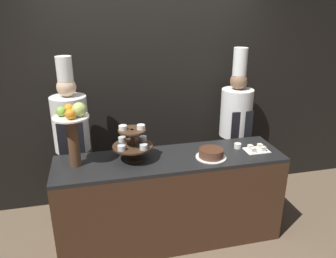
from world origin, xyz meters
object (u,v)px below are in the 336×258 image
(cup_white, at_px, (238,146))
(chef_left, at_px, (72,137))
(cake_round, at_px, (211,153))
(chef_center_left, at_px, (235,124))
(fruit_pedestal, at_px, (73,126))
(cake_square_tray, at_px, (257,149))
(tiered_stand, at_px, (133,142))

(cup_white, distance_m, chef_left, 1.69)
(cake_round, relative_size, chef_left, 0.16)
(cake_round, bearing_deg, chef_center_left, 50.67)
(cup_white, bearing_deg, chef_center_left, 68.17)
(fruit_pedestal, relative_size, cup_white, 8.48)
(fruit_pedestal, xyz_separation_m, chef_center_left, (1.76, 0.54, -0.32))
(cup_white, xyz_separation_m, chef_left, (-1.61, 0.52, 0.04))
(fruit_pedestal, relative_size, cake_round, 2.03)
(cup_white, distance_m, cake_square_tray, 0.19)
(chef_left, xyz_separation_m, chef_center_left, (1.82, 0.00, -0.01))
(cup_white, distance_m, chef_center_left, 0.56)
(tiered_stand, xyz_separation_m, fruit_pedestal, (-0.50, 0.01, 0.20))
(cake_square_tray, bearing_deg, cake_round, -174.88)
(cake_square_tray, height_order, chef_left, chef_left)
(fruit_pedestal, distance_m, chef_center_left, 1.87)
(tiered_stand, height_order, cake_square_tray, tiered_stand)
(chef_left, bearing_deg, fruit_pedestal, -84.03)
(tiered_stand, xyz_separation_m, cake_round, (0.72, -0.12, -0.14))
(fruit_pedestal, bearing_deg, chef_left, 95.97)
(fruit_pedestal, bearing_deg, tiered_stand, -0.87)
(cup_white, relative_size, chef_left, 0.04)
(cake_square_tray, bearing_deg, tiered_stand, 176.60)
(tiered_stand, relative_size, cup_white, 5.31)
(tiered_stand, bearing_deg, cake_square_tray, -3.40)
(cake_round, xyz_separation_m, cup_white, (0.33, 0.14, -0.02))
(tiered_stand, distance_m, cup_white, 1.06)
(tiered_stand, bearing_deg, cake_round, -9.17)
(tiered_stand, bearing_deg, cup_white, 1.29)
(chef_left, bearing_deg, cup_white, -17.96)
(cup_white, xyz_separation_m, chef_center_left, (0.21, 0.52, 0.03))
(cup_white, xyz_separation_m, cake_square_tray, (0.16, -0.10, -0.01))
(tiered_stand, relative_size, chef_left, 0.20)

